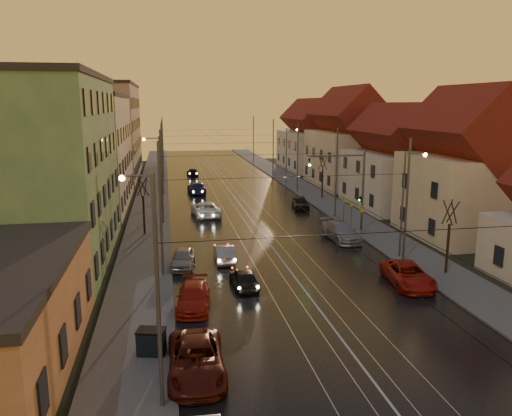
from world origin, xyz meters
TOP-DOWN VIEW (x-y plane):
  - ground at (0.00, 0.00)m, footprint 160.00×160.00m
  - road at (0.00, 40.00)m, footprint 16.00×120.00m
  - sidewalk_left at (-10.00, 40.00)m, footprint 4.00×120.00m
  - sidewalk_right at (10.00, 40.00)m, footprint 4.00×120.00m
  - tram_rail_0 at (-2.20, 40.00)m, footprint 0.06×120.00m
  - tram_rail_1 at (-0.77, 40.00)m, footprint 0.06×120.00m
  - tram_rail_2 at (0.77, 40.00)m, footprint 0.06×120.00m
  - tram_rail_3 at (2.20, 40.00)m, footprint 0.06×120.00m
  - apartment_left_1 at (-17.50, 14.00)m, footprint 10.00×18.00m
  - apartment_left_2 at (-17.50, 34.00)m, footprint 10.00×20.00m
  - apartment_left_3 at (-17.50, 58.00)m, footprint 10.00×24.00m
  - house_right_1 at (17.00, 15.00)m, footprint 8.67×10.20m
  - house_right_2 at (17.00, 28.00)m, footprint 9.18×12.24m
  - house_right_3 at (17.00, 43.00)m, footprint 9.18×14.28m
  - house_right_4 at (17.00, 61.00)m, footprint 9.18×16.32m
  - catenary_pole_l_0 at (-8.60, -6.00)m, footprint 0.16×0.16m
  - catenary_pole_l_1 at (-8.60, 9.00)m, footprint 0.16×0.16m
  - catenary_pole_r_1 at (8.60, 9.00)m, footprint 0.16×0.16m
  - catenary_pole_l_2 at (-8.60, 24.00)m, footprint 0.16×0.16m
  - catenary_pole_r_2 at (8.60, 24.00)m, footprint 0.16×0.16m
  - catenary_pole_l_3 at (-8.60, 39.00)m, footprint 0.16×0.16m
  - catenary_pole_r_3 at (8.60, 39.00)m, footprint 0.16×0.16m
  - catenary_pole_l_4 at (-8.60, 54.00)m, footprint 0.16×0.16m
  - catenary_pole_r_4 at (8.60, 54.00)m, footprint 0.16×0.16m
  - catenary_pole_l_5 at (-8.60, 72.00)m, footprint 0.16×0.16m
  - catenary_pole_r_5 at (8.60, 72.00)m, footprint 0.16×0.16m
  - street_lamp_0 at (-9.10, 2.00)m, footprint 1.75×0.32m
  - street_lamp_1 at (9.10, 10.00)m, footprint 1.75×0.32m
  - street_lamp_2 at (-9.10, 30.00)m, footprint 1.75×0.32m
  - street_lamp_3 at (9.10, 46.00)m, footprint 1.75×0.32m
  - traffic_light_mast at (7.99, 18.00)m, footprint 5.30×0.32m
  - bare_tree_0 at (-10.20, 20.00)m, footprint 1.09×1.09m
  - bare_tree_1 at (10.20, 6.00)m, footprint 1.09×1.09m
  - bare_tree_2 at (10.40, 34.00)m, footprint 1.09×1.09m
  - driving_car_0 at (-3.60, 5.97)m, footprint 1.61×3.73m
  - driving_car_1 at (-4.20, 11.48)m, footprint 1.37×3.81m
  - driving_car_2 at (-4.35, 26.72)m, footprint 3.01×5.65m
  - driving_car_3 at (-4.41, 40.12)m, footprint 2.32×5.21m
  - driving_car_4 at (-4.06, 56.10)m, footprint 1.88×3.96m
  - parked_left_1 at (-7.18, -3.84)m, footprint 2.49×5.18m
  - parked_left_2 at (-6.89, 3.42)m, footprint 2.28×4.57m
  - parked_left_3 at (-7.22, 10.74)m, footprint 2.01×4.04m
  - parked_right_0 at (6.71, 4.59)m, footprint 2.83×5.23m
  - parked_right_1 at (6.20, 15.56)m, footprint 2.43×5.32m
  - parked_right_2 at (6.20, 28.63)m, footprint 2.06×4.17m
  - dumpster at (-9.09, -1.88)m, footprint 1.36×1.06m

SIDE VIEW (x-z plane):
  - ground at x=0.00m, z-range 0.00..0.00m
  - road at x=0.00m, z-range 0.00..0.04m
  - tram_rail_0 at x=-2.20m, z-range 0.04..0.07m
  - tram_rail_1 at x=-0.77m, z-range 0.04..0.07m
  - tram_rail_2 at x=0.77m, z-range 0.04..0.07m
  - tram_rail_3 at x=2.20m, z-range 0.04..0.07m
  - sidewalk_left at x=-10.00m, z-range 0.00..0.15m
  - sidewalk_right at x=10.00m, z-range 0.00..0.15m
  - driving_car_1 at x=-4.20m, z-range 0.00..1.25m
  - driving_car_0 at x=-3.60m, z-range 0.00..1.25m
  - parked_left_2 at x=-6.89m, z-range 0.00..1.28m
  - driving_car_4 at x=-4.06m, z-range 0.00..1.31m
  - parked_left_3 at x=-7.22m, z-range 0.00..1.32m
  - parked_right_2 at x=6.20m, z-range 0.00..1.37m
  - parked_right_0 at x=6.71m, z-range 0.00..1.39m
  - dumpster at x=-9.09m, z-range 0.15..1.25m
  - parked_left_1 at x=-7.18m, z-range 0.00..1.43m
  - driving_car_3 at x=-4.41m, z-range 0.00..1.49m
  - parked_right_1 at x=6.20m, z-range 0.00..1.51m
  - driving_car_2 at x=-4.35m, z-range 0.00..1.51m
  - bare_tree_0 at x=-10.20m, z-range -0.07..5.04m
  - bare_tree_1 at x=10.20m, z-range -0.07..5.04m
  - bare_tree_2 at x=10.40m, z-range -0.07..5.04m
  - catenary_pole_l_0 at x=-8.60m, z-range 0.00..9.00m
  - catenary_pole_l_1 at x=-8.60m, z-range 0.00..9.00m
  - catenary_pole_r_1 at x=8.60m, z-range 0.00..9.00m
  - catenary_pole_l_2 at x=-8.60m, z-range 0.00..9.00m
  - catenary_pole_r_2 at x=8.60m, z-range 0.00..9.00m
  - catenary_pole_l_3 at x=-8.60m, z-range 0.00..9.00m
  - catenary_pole_r_3 at x=8.60m, z-range 0.00..9.00m
  - catenary_pole_l_4 at x=-8.60m, z-range 0.00..9.00m
  - catenary_pole_r_4 at x=8.60m, z-range 0.00..9.00m
  - catenary_pole_l_5 at x=-8.60m, z-range 0.00..9.00m
  - catenary_pole_r_5 at x=8.60m, z-range 0.00..9.00m
  - traffic_light_mast at x=7.99m, z-range 1.00..8.20m
  - house_right_2 at x=17.00m, z-range 0.04..9.24m
  - street_lamp_0 at x=-9.10m, z-range 0.89..8.89m
  - street_lamp_1 at x=9.10m, z-range 0.89..8.89m
  - street_lamp_2 at x=-9.10m, z-range 0.89..8.89m
  - street_lamp_3 at x=9.10m, z-range 0.89..8.89m
  - house_right_4 at x=17.00m, z-range 0.05..10.05m
  - house_right_1 at x=17.00m, z-range 0.05..10.85m
  - house_right_3 at x=17.00m, z-range 0.05..11.55m
  - apartment_left_2 at x=-17.50m, z-range 0.00..12.00m
  - apartment_left_1 at x=-17.50m, z-range 0.00..13.00m
  - apartment_left_3 at x=-17.50m, z-range 0.00..14.00m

